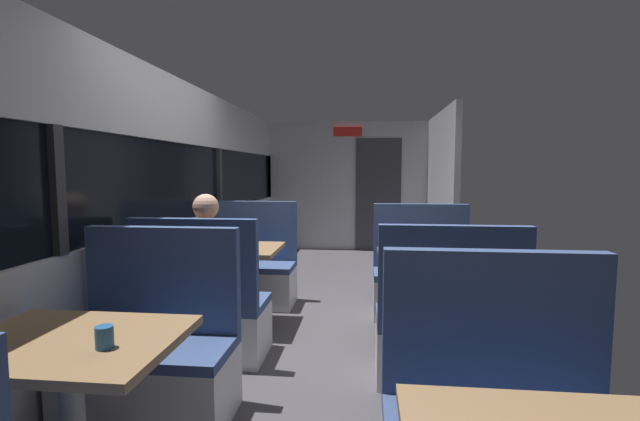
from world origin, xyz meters
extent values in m
cube|color=#423F44|center=(0.00, 0.00, -0.01)|extent=(3.30, 9.20, 0.02)
cube|color=#B2B2B7|center=(-1.45, 0.00, 0.47)|extent=(0.08, 8.40, 0.95)
cube|color=#B2B2B7|center=(-1.45, 0.00, 2.00)|extent=(0.08, 8.40, 0.60)
cube|color=black|center=(-1.46, 0.00, 1.32)|extent=(0.03, 8.40, 0.75)
cube|color=#2D2D30|center=(-1.43, -1.40, 1.32)|extent=(0.06, 0.08, 0.75)
cube|color=#2D2D30|center=(-1.43, 1.40, 1.32)|extent=(0.06, 0.08, 0.75)
cube|color=#2D2D30|center=(-1.43, 4.20, 1.32)|extent=(0.06, 0.08, 0.75)
cube|color=#B2B2B7|center=(0.00, 4.20, 1.15)|extent=(2.90, 0.08, 2.30)
cube|color=#333338|center=(0.55, 4.15, 1.00)|extent=(0.80, 0.04, 2.00)
cube|color=red|center=(0.00, 4.14, 2.12)|extent=(0.50, 0.03, 0.16)
cube|color=#B2B2B7|center=(1.45, 3.00, 1.15)|extent=(0.08, 2.40, 2.30)
cube|color=olive|center=(-0.89, -2.09, 0.72)|extent=(0.90, 0.70, 0.04)
cube|color=silver|center=(-0.89, -1.43, 0.20)|extent=(0.95, 0.50, 0.39)
cube|color=#384C7A|center=(-0.89, -1.43, 0.42)|extent=(0.95, 0.50, 0.06)
cube|color=#384C7A|center=(-0.89, -1.22, 0.78)|extent=(0.95, 0.08, 0.65)
cylinder|color=#9E9EA3|center=(-0.89, 0.12, 0.35)|extent=(0.10, 0.10, 0.70)
cube|color=olive|center=(-0.89, 0.12, 0.72)|extent=(0.90, 0.70, 0.04)
cube|color=silver|center=(-0.89, -0.54, 0.20)|extent=(0.95, 0.50, 0.39)
cube|color=#384C7A|center=(-0.89, -0.54, 0.42)|extent=(0.95, 0.50, 0.06)
cube|color=#384C7A|center=(-0.89, -0.75, 0.78)|extent=(0.95, 0.08, 0.65)
cube|color=silver|center=(-0.89, 0.78, 0.20)|extent=(0.95, 0.50, 0.39)
cube|color=#384C7A|center=(-0.89, 0.78, 0.42)|extent=(0.95, 0.50, 0.06)
cube|color=#384C7A|center=(-0.89, 0.99, 0.78)|extent=(0.95, 0.08, 0.65)
cube|color=#384C7A|center=(0.89, -1.82, 0.78)|extent=(0.95, 0.08, 0.65)
cylinder|color=#9E9EA3|center=(0.89, -0.08, 0.35)|extent=(0.10, 0.10, 0.70)
cube|color=olive|center=(0.89, -0.08, 0.72)|extent=(0.90, 0.70, 0.04)
cube|color=silver|center=(0.89, -0.74, 0.20)|extent=(0.95, 0.50, 0.39)
cube|color=#384C7A|center=(0.89, -0.74, 0.42)|extent=(0.95, 0.50, 0.06)
cube|color=#384C7A|center=(0.89, -0.95, 0.78)|extent=(0.95, 0.08, 0.65)
cube|color=silver|center=(0.89, 0.58, 0.20)|extent=(0.95, 0.50, 0.39)
cube|color=#384C7A|center=(0.89, 0.58, 0.42)|extent=(0.95, 0.50, 0.06)
cube|color=#384C7A|center=(0.89, 0.79, 0.78)|extent=(0.95, 0.08, 0.65)
cube|color=#26262D|center=(-0.89, -0.54, 0.23)|extent=(0.30, 0.36, 0.45)
cube|color=#8C664C|center=(-0.89, -0.49, 0.75)|extent=(0.34, 0.22, 0.60)
sphere|color=tan|center=(-0.89, -0.47, 1.16)|extent=(0.20, 0.20, 0.20)
cylinder|color=#8C664C|center=(-1.09, -0.31, 0.77)|extent=(0.07, 0.28, 0.07)
cylinder|color=#8C664C|center=(-0.69, -0.31, 0.77)|extent=(0.07, 0.28, 0.07)
cylinder|color=#26598C|center=(-0.68, -2.17, 0.79)|extent=(0.07, 0.07, 0.09)
cylinder|color=#26598C|center=(0.76, -0.15, 0.79)|extent=(0.07, 0.07, 0.09)
camera|label=1|loc=(0.34, -3.76, 1.45)|focal=24.73mm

